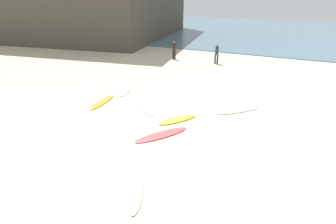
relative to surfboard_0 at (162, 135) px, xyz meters
name	(u,v)px	position (x,y,z in m)	size (l,w,h in m)	color
ground_plane	(127,141)	(-1.04, -1.07, -0.04)	(120.00, 120.00, 0.00)	beige
ocean_water	(265,31)	(-1.04, 38.14, 0.00)	(120.00, 40.00, 0.08)	slate
surfboard_0	(162,135)	(0.00, 0.00, 0.00)	(0.56, 2.47, 0.08)	#DA4F52
surfboard_1	(136,185)	(0.78, -3.29, -0.01)	(0.51, 2.54, 0.07)	#EAEDC5
surfboard_2	(144,107)	(-2.23, 2.35, -0.01)	(0.57, 2.53, 0.07)	silver
surfboard_3	(237,111)	(2.30, 4.01, -0.01)	(0.50, 2.50, 0.06)	white
surfboard_4	(126,90)	(-4.62, 4.18, -0.01)	(0.60, 2.37, 0.06)	silver
surfboard_5	(177,120)	(-0.01, 1.66, 0.00)	(0.55, 2.05, 0.08)	yellow
surfboard_6	(102,102)	(-4.68, 1.90, -0.01)	(0.51, 2.31, 0.07)	orange
beachgoer_near	(174,49)	(-5.58, 13.31, 0.87)	(0.37, 0.37, 1.65)	black
beachgoer_mid	(217,53)	(-1.63, 13.35, 0.89)	(0.34, 0.31, 1.68)	#1E3342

